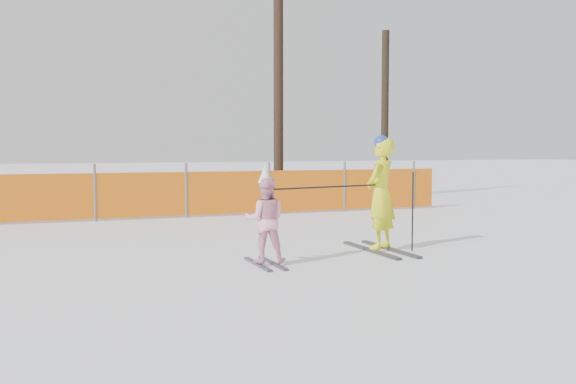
# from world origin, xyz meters

# --- Properties ---
(ground) EXTENTS (120.00, 120.00, 0.00)m
(ground) POSITION_xyz_m (0.00, 0.00, 0.00)
(ground) COLOR white
(ground) RESTS_ON ground
(adult) EXTENTS (0.74, 1.73, 1.79)m
(adult) POSITION_xyz_m (1.76, 1.10, 0.89)
(adult) COLOR black
(adult) RESTS_ON ground
(child) EXTENTS (0.67, 1.06, 1.37)m
(child) POSITION_xyz_m (-0.29, 0.61, 0.62)
(child) COLOR black
(child) RESTS_ON ground
(ski_poles) EXTENTS (2.40, 0.45, 1.23)m
(ski_poles) POSITION_xyz_m (1.32, 0.87, 0.87)
(ski_poles) COLOR black
(ski_poles) RESTS_ON ground
(safety_fence) EXTENTS (16.59, 0.06, 1.25)m
(safety_fence) POSITION_xyz_m (-1.82, 6.83, 0.56)
(safety_fence) COLOR #595960
(safety_fence) RESTS_ON ground
(tree_trunks) EXTENTS (4.75, 2.26, 7.07)m
(tree_trunks) POSITION_xyz_m (4.75, 9.96, 3.22)
(tree_trunks) COLOR black
(tree_trunks) RESTS_ON ground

